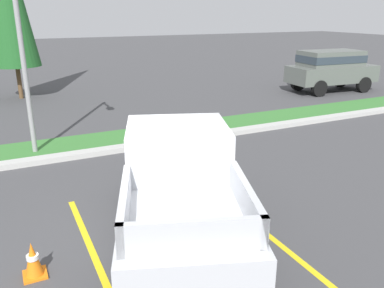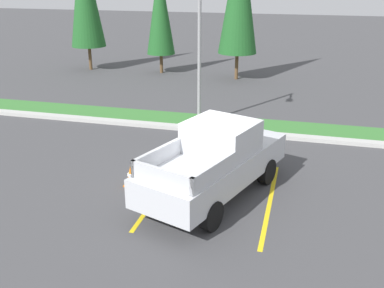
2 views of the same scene
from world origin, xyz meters
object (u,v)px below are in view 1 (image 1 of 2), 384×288
Objects in this scene: pickup_truck_main at (179,186)px; traffic_cone at (33,260)px; street_light at (19,29)px; suv_distant at (331,68)px.

pickup_truck_main reaches higher than traffic_cone.
street_light reaches higher than pickup_truck_main.
street_light reaches higher than traffic_cone.
suv_distant is 0.78× the size of street_light.
suv_distant is 15.38m from street_light.
street_light is (-14.78, -3.61, 2.31)m from suv_distant.
traffic_cone is at bearing -95.43° from street_light.
pickup_truck_main is 9.25× the size of traffic_cone.
street_light is at bearing 84.57° from traffic_cone.
pickup_truck_main is at bearing -143.42° from suv_distant.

